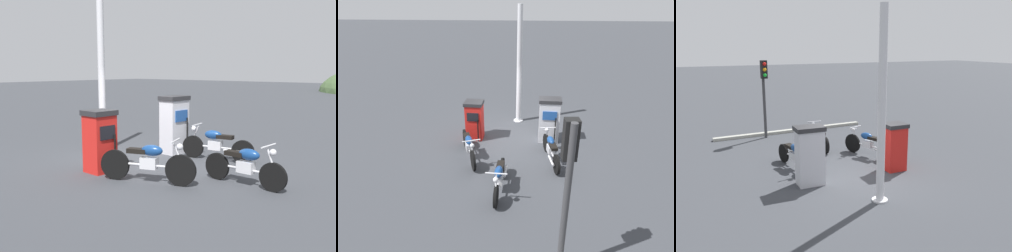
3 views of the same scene
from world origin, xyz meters
The scene contains 8 objects.
ground_plane centered at (0.00, 0.00, 0.00)m, with size 120.00×120.00×0.00m, color #383A3F.
fuel_pump_near centered at (-0.12, -1.38, 0.75)m, with size 0.67×0.69×1.47m.
fuel_pump_far centered at (-0.12, 1.38, 0.84)m, with size 0.63×0.81×1.66m.
motorcycle_near_pump centered at (1.38, -1.32, 0.47)m, with size 2.07×0.92×0.97m.
motorcycle_far_pump centered at (1.33, 1.37, 0.45)m, with size 2.03×0.60×0.95m.
motorcycle_extra centered at (3.06, -0.14, 0.44)m, with size 1.94×0.56×0.94m.
roadside_traffic_light centered at (5.41, 1.27, 2.21)m, with size 0.39×0.26×3.20m.
canopy_support_pole centered at (-1.88, 0.20, 2.28)m, with size 0.40×0.40×4.72m.
Camera 2 is at (9.45, 0.54, 4.93)m, focal length 30.16 mm.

